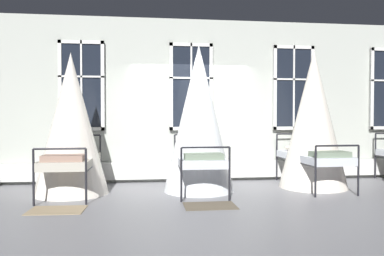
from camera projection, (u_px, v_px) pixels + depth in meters
ground at (198, 190)px, 7.22m from camera, size 26.77×26.77×0.00m
back_wall_with_windows at (191, 100)px, 8.33m from camera, size 14.38×0.10×3.47m
window_bank at (191, 132)px, 8.22m from camera, size 10.03×0.10×2.88m
cot_second at (71, 126)px, 6.86m from camera, size 1.31×1.88×2.52m
cot_third at (199, 120)px, 7.14m from camera, size 1.31×1.89×2.72m
cot_fourth at (313, 121)px, 7.52m from camera, size 1.31×1.88×2.69m
rug_second at (57, 210)px, 5.64m from camera, size 0.83×0.60×0.01m
rug_third at (210, 206)px, 5.92m from camera, size 0.80×0.56×0.01m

